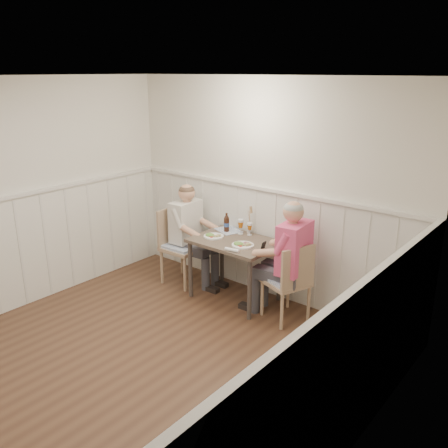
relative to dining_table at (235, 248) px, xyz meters
The scene contains 16 objects.
ground_plane 1.96m from the dining_table, 85.09° to the right, with size 4.50×4.50×0.00m, color #492E1E.
room_shell 2.04m from the dining_table, 85.09° to the right, with size 4.04×4.54×2.60m.
wainscot 1.16m from the dining_table, 82.19° to the right, with size 4.00×4.49×1.34m.
dining_table is the anchor object (origin of this frame).
chair_right 0.81m from the dining_table, ahead, with size 0.55×0.55×0.90m.
chair_left 0.88m from the dining_table, behind, with size 0.48×0.48×0.98m.
man_in_pink 0.76m from the dining_table, ahead, with size 0.66×0.46×1.38m.
diner_cream 0.79m from the dining_table, behind, with size 0.62×0.43×1.32m.
plate_man 0.23m from the dining_table, 28.23° to the right, with size 0.25×0.25×0.06m.
plate_diner 0.31m from the dining_table, 163.98° to the right, with size 0.24×0.24×0.06m.
beer_glass_a 0.32m from the dining_table, 83.95° to the left, with size 0.06×0.06×0.15m.
beer_glass_b 0.32m from the dining_table, 110.78° to the left, with size 0.07×0.07×0.19m.
beer_bottle 0.38m from the dining_table, 146.30° to the left, with size 0.07×0.07×0.24m.
rolled_napkin 0.38m from the dining_table, 56.90° to the right, with size 0.17×0.06×0.04m.
grass_vase 0.40m from the dining_table, 94.03° to the left, with size 0.04×0.04×0.37m.
gingham_mat 0.37m from the dining_table, 140.59° to the left, with size 0.38×0.34×0.01m.
Camera 1 is at (3.05, -2.28, 2.65)m, focal length 38.00 mm.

